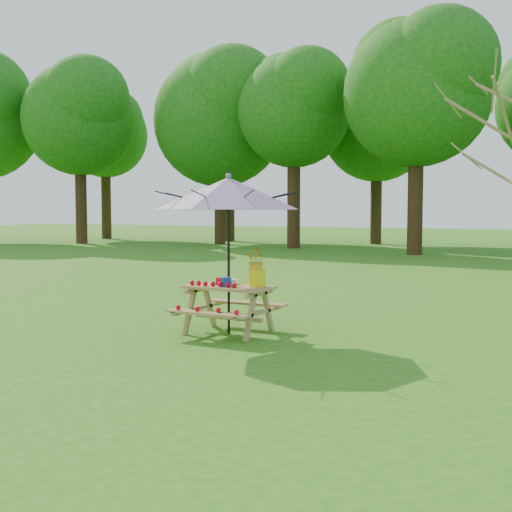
% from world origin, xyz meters
% --- Properties ---
extents(treeline, '(60.00, 12.00, 16.00)m').
position_xyz_m(treeline, '(0.00, 22.00, 8.00)').
color(treeline, '#0F5C13').
rests_on(treeline, ground).
extents(picnic_table, '(1.20, 1.32, 0.67)m').
position_xyz_m(picnic_table, '(1.53, 3.15, 0.33)').
color(picnic_table, olive).
rests_on(picnic_table, ground).
extents(patio_umbrella, '(2.19, 2.19, 2.25)m').
position_xyz_m(patio_umbrella, '(1.53, 3.16, 1.95)').
color(patio_umbrella, black).
rests_on(patio_umbrella, ground).
extents(produce_bins, '(0.31, 0.45, 0.13)m').
position_xyz_m(produce_bins, '(1.49, 3.18, 0.72)').
color(produce_bins, red).
rests_on(produce_bins, picnic_table).
extents(tomatoes_row, '(0.77, 0.13, 0.07)m').
position_xyz_m(tomatoes_row, '(1.38, 2.98, 0.71)').
color(tomatoes_row, red).
rests_on(tomatoes_row, picnic_table).
extents(flower_bucket, '(0.40, 0.37, 0.54)m').
position_xyz_m(flower_bucket, '(1.90, 3.30, 0.96)').
color(flower_bucket, '#FFF30D').
rests_on(flower_bucket, picnic_table).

